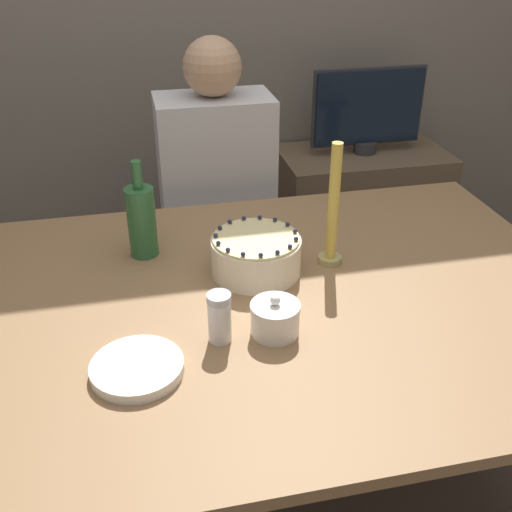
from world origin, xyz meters
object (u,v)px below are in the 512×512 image
bottle (142,220)px  person_man_blue_shirt (218,229)px  cake (256,255)px  sugar_shaker (219,317)px  tv_monitor (368,110)px  sugar_bowl (275,318)px  candle (333,215)px

bottle → person_man_blue_shirt: person_man_blue_shirt is taller
cake → sugar_shaker: (-0.14, -0.27, 0.01)m
sugar_shaker → tv_monitor: (0.86, 1.30, 0.05)m
person_man_blue_shirt → sugar_shaker: bearing=81.5°
tv_monitor → person_man_blue_shirt: bearing=-152.6°
sugar_shaker → bottle: size_ratio=0.44×
person_man_blue_shirt → sugar_bowl: bearing=89.3°
sugar_bowl → bottle: 0.52m
sugar_bowl → candle: bearing=51.1°
cake → candle: 0.23m
candle → person_man_blue_shirt: (-0.21, 0.65, -0.34)m
bottle → candle: bearing=-17.5°
sugar_bowl → person_man_blue_shirt: 0.95m
candle → bottle: (-0.49, 0.16, -0.04)m
cake → candle: size_ratio=0.70×
candle → tv_monitor: size_ratio=0.69×
sugar_bowl → sugar_shaker: size_ratio=0.94×
sugar_shaker → candle: bearing=38.3°
tv_monitor → bottle: bearing=-139.2°
sugar_shaker → person_man_blue_shirt: 0.97m
sugar_shaker → tv_monitor: 1.55m
candle → bottle: 0.52m
sugar_shaker → tv_monitor: size_ratio=0.25×
person_man_blue_shirt → cake: bearing=90.3°
sugar_bowl → sugar_shaker: bearing=179.7°
bottle → person_man_blue_shirt: 0.64m
sugar_bowl → bottle: (-0.27, 0.43, 0.07)m
candle → cake: bearing=-177.9°
candle → person_man_blue_shirt: bearing=108.3°
cake → bottle: bottle is taller
sugar_bowl → person_man_blue_shirt: size_ratio=0.09×
sugar_bowl → bottle: size_ratio=0.41×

